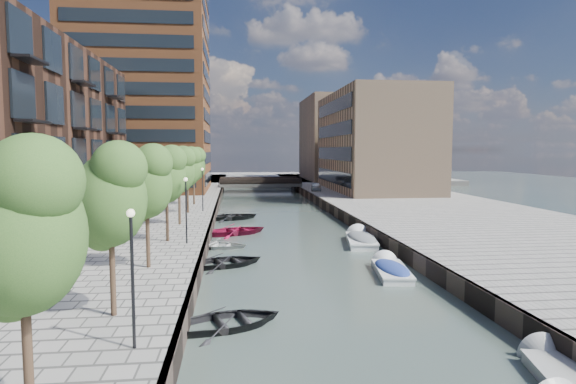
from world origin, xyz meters
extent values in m
plane|color=#38473F|center=(0.00, 40.00, 0.00)|extent=(300.00, 300.00, 0.00)
cube|color=gray|center=(16.00, 40.00, 0.50)|extent=(20.00, 140.00, 1.00)
cube|color=#332823|center=(-6.10, 40.00, 0.50)|extent=(0.25, 140.00, 1.00)
cube|color=#332823|center=(6.10, 40.00, 0.50)|extent=(0.25, 140.00, 1.00)
cube|color=gray|center=(0.00, 100.00, 0.50)|extent=(80.00, 40.00, 1.00)
cube|color=black|center=(-20.00, 30.00, 8.00)|extent=(8.00, 38.00, 14.00)
cube|color=brown|center=(-17.00, 65.00, 16.00)|extent=(18.00, 18.00, 30.00)
cube|color=tan|center=(16.00, 62.00, 8.00)|extent=(12.00, 25.00, 14.00)
cube|color=tan|center=(16.00, 88.00, 9.00)|extent=(12.00, 20.00, 16.00)
cube|color=gray|center=(0.00, 72.00, 1.30)|extent=(13.00, 6.00, 0.60)
cube|color=#332823|center=(0.00, 69.20, 1.90)|extent=(13.00, 0.40, 0.80)
cube|color=#332823|center=(0.00, 74.80, 1.90)|extent=(13.00, 0.40, 0.80)
cylinder|color=#382619|center=(-8.50, 4.00, 2.60)|extent=(0.20, 0.20, 3.20)
ellipsoid|color=#2F5720|center=(-8.50, 4.00, 5.33)|extent=(2.50, 2.50, 3.25)
cylinder|color=#382619|center=(-8.50, 11.00, 2.60)|extent=(0.20, 0.20, 3.20)
ellipsoid|color=#2F5720|center=(-8.50, 11.00, 5.33)|extent=(2.50, 2.50, 3.25)
cylinder|color=#382619|center=(-8.50, 18.00, 2.60)|extent=(0.20, 0.20, 3.20)
ellipsoid|color=#2F5720|center=(-8.50, 18.00, 5.33)|extent=(2.50, 2.50, 3.25)
cylinder|color=#382619|center=(-8.50, 25.00, 2.60)|extent=(0.20, 0.20, 3.20)
ellipsoid|color=#2F5720|center=(-8.50, 25.00, 5.33)|extent=(2.50, 2.50, 3.25)
cylinder|color=#382619|center=(-8.50, 32.00, 2.60)|extent=(0.20, 0.20, 3.20)
ellipsoid|color=#2F5720|center=(-8.50, 32.00, 5.33)|extent=(2.50, 2.50, 3.25)
cylinder|color=#382619|center=(-8.50, 39.00, 2.60)|extent=(0.20, 0.20, 3.20)
ellipsoid|color=#2F5720|center=(-8.50, 39.00, 5.33)|extent=(2.50, 2.50, 3.25)
cylinder|color=#382619|center=(-8.50, 46.00, 2.60)|extent=(0.20, 0.20, 3.20)
ellipsoid|color=#2F5720|center=(-8.50, 46.00, 5.33)|extent=(2.50, 2.50, 3.25)
cylinder|color=black|center=(-7.20, 8.00, 3.00)|extent=(0.10, 0.10, 4.00)
sphere|color=#FFF2CC|center=(-7.20, 8.00, 5.00)|extent=(0.24, 0.24, 0.24)
cylinder|color=black|center=(-7.20, 24.00, 3.00)|extent=(0.10, 0.10, 4.00)
sphere|color=#FFF2CC|center=(-7.20, 24.00, 5.00)|extent=(0.24, 0.24, 0.24)
cylinder|color=black|center=(-7.20, 40.00, 3.00)|extent=(0.10, 0.10, 4.00)
sphere|color=#FFF2CC|center=(-7.20, 40.00, 5.00)|extent=(0.24, 0.24, 0.24)
imported|color=black|center=(-4.52, 12.08, 0.00)|extent=(5.07, 4.28, 0.90)
imported|color=black|center=(-4.80, 21.96, 0.00)|extent=(5.31, 4.48, 0.94)
imported|color=maroon|center=(-4.05, 32.72, 0.00)|extent=(5.94, 5.15, 1.03)
imported|color=silver|center=(-5.40, 27.24, 0.00)|extent=(4.65, 3.79, 0.85)
imported|color=black|center=(-4.46, 41.05, 0.00)|extent=(5.98, 4.97, 1.07)
cone|color=#ADADAB|center=(5.66, 7.75, 0.09)|extent=(1.69, 1.14, 1.54)
cube|color=white|center=(4.25, 18.74, 0.05)|extent=(2.19, 4.45, 0.60)
cube|color=white|center=(4.25, 18.74, 0.37)|extent=(2.28, 4.55, 0.09)
cone|color=white|center=(4.57, 20.85, 0.09)|extent=(1.68, 1.06, 1.58)
ellipsoid|color=navy|center=(4.25, 18.74, 0.42)|extent=(2.05, 4.07, 0.52)
cube|color=white|center=(4.88, 27.38, 0.06)|extent=(2.70, 5.31, 0.72)
cube|color=white|center=(4.88, 27.38, 0.44)|extent=(2.80, 5.43, 0.11)
cone|color=white|center=(5.31, 29.87, 0.11)|extent=(2.01, 1.29, 1.87)
ellipsoid|color=slate|center=(4.88, 27.38, 0.50)|extent=(2.51, 4.85, 0.62)
imported|color=silver|center=(7.50, 61.70, 1.60)|extent=(1.98, 3.73, 1.21)
camera|label=1|loc=(-4.25, -6.09, 6.80)|focal=30.00mm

